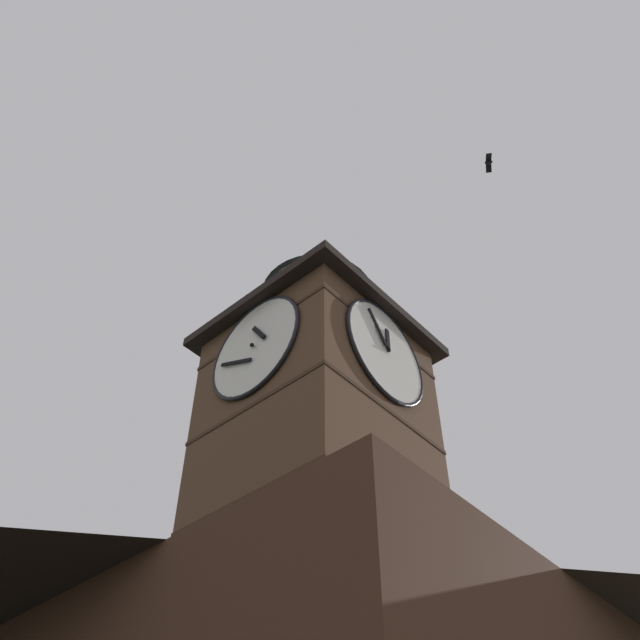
% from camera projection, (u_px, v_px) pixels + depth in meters
% --- Properties ---
extents(clock_tower, '(4.90, 4.90, 9.24)m').
position_uv_depth(clock_tower, '(317.00, 413.00, 17.55)').
color(clock_tower, brown).
rests_on(clock_tower, building_main).
extents(flying_bird_high, '(0.72, 0.55, 0.14)m').
position_uv_depth(flying_bird_high, '(489.00, 162.00, 24.14)').
color(flying_bird_high, black).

